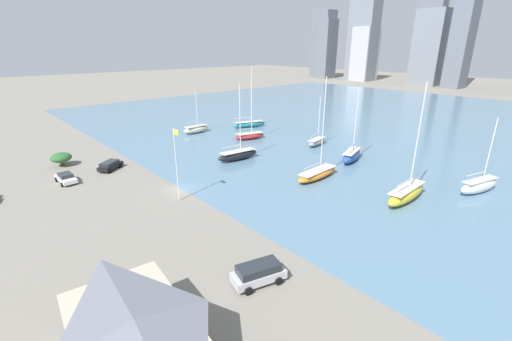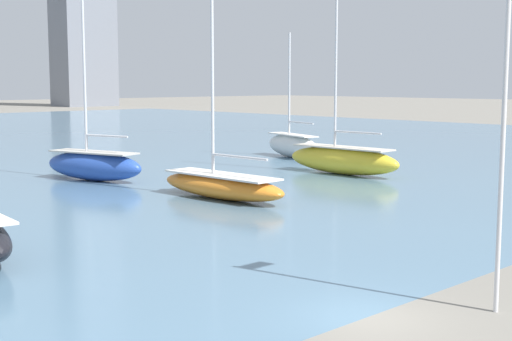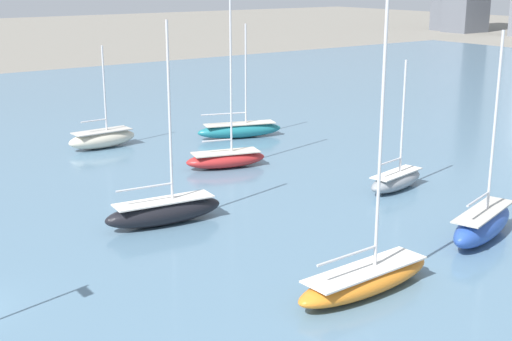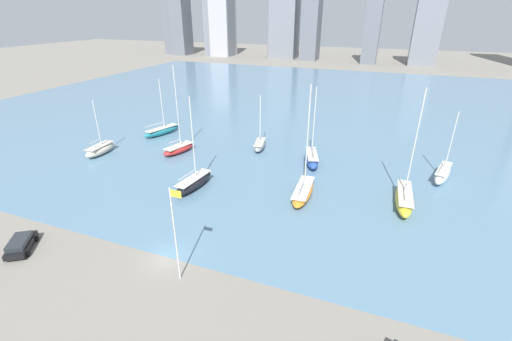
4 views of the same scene
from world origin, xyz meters
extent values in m
plane|color=gray|center=(0.00, 0.00, 0.00)|extent=(500.00, 500.00, 0.00)
cube|color=slate|center=(0.00, 70.00, 0.00)|extent=(180.00, 140.00, 0.00)
cylinder|color=silver|center=(3.10, -2.27, 5.18)|extent=(0.14, 0.14, 10.36)
cube|color=yellow|center=(3.72, -2.27, 9.86)|extent=(1.10, 0.03, 0.70)
cube|color=slate|center=(-106.98, 169.98, 20.78)|extent=(12.80, 9.91, 41.56)
cube|color=slate|center=(-102.21, 167.73, 18.22)|extent=(8.84, 10.97, 36.45)
cube|color=slate|center=(-78.13, 170.94, 23.94)|extent=(15.64, 10.62, 47.88)
cube|color=#A8A8B2|center=(-76.06, 171.53, 15.37)|extent=(11.37, 14.04, 30.74)
cube|color=slate|center=(-39.10, 173.04, 19.06)|extent=(14.62, 12.21, 38.12)
cube|color=slate|center=(8.18, 165.78, 19.05)|extent=(7.39, 7.31, 38.10)
cube|color=slate|center=(32.99, 170.02, 17.33)|extent=(12.31, 11.75, 34.66)
ellipsoid|color=gray|center=(-1.93, 34.28, 0.72)|extent=(3.22, 6.76, 1.43)
cube|color=silver|center=(-1.93, 34.28, 1.38)|extent=(2.64, 5.54, 0.10)
cube|color=#2D2D33|center=(-1.93, 34.28, 0.33)|extent=(0.39, 1.18, 0.64)
cylinder|color=silver|center=(-2.03, 34.76, 5.90)|extent=(0.18, 0.18, 8.93)
cylinder|color=silver|center=(-1.72, 33.24, 2.53)|extent=(0.76, 3.05, 0.14)
ellipsoid|color=yellow|center=(24.21, 21.19, 1.01)|extent=(2.53, 9.84, 2.01)
cube|color=beige|center=(24.21, 21.19, 1.96)|extent=(2.07, 8.07, 0.10)
cube|color=#2D2D33|center=(24.21, 21.19, 0.46)|extent=(0.21, 1.76, 0.90)
cylinder|color=silver|center=(24.19, 21.92, 9.06)|extent=(0.18, 0.18, 14.10)
cylinder|color=silver|center=(24.24, 19.87, 3.11)|extent=(0.26, 4.10, 0.14)
ellipsoid|color=orange|center=(10.57, 18.82, 0.71)|extent=(2.96, 9.64, 1.42)
cube|color=silver|center=(10.57, 18.82, 1.37)|extent=(2.43, 7.90, 0.10)
cube|color=#2D2D33|center=(10.57, 18.82, 0.32)|extent=(0.24, 1.72, 0.64)
cylinder|color=silver|center=(10.54, 19.54, 8.73)|extent=(0.18, 0.18, 14.61)
cylinder|color=silver|center=(10.64, 17.38, 2.52)|extent=(0.35, 4.32, 0.14)
ellipsoid|color=#B72828|center=(-15.57, 26.86, 0.72)|extent=(4.28, 7.70, 1.44)
cube|color=beige|center=(-15.57, 26.86, 1.39)|extent=(3.51, 6.32, 0.10)
cube|color=#2D2D33|center=(-15.57, 26.86, 0.33)|extent=(0.50, 1.31, 0.65)
cylinder|color=silver|center=(-15.43, 27.39, 8.77)|extent=(0.18, 0.18, 14.66)
cylinder|color=silver|center=(-15.78, 26.08, 2.54)|extent=(0.85, 2.66, 0.14)
ellipsoid|color=beige|center=(-29.00, 20.96, 0.87)|extent=(2.81, 7.17, 1.73)
cube|color=#BCB7AD|center=(-29.00, 20.96, 1.69)|extent=(2.30, 5.88, 0.10)
cube|color=#2D2D33|center=(-29.00, 20.96, 0.39)|extent=(0.22, 1.28, 0.78)
cylinder|color=silver|center=(-29.03, 21.49, 5.91)|extent=(0.18, 0.18, 8.34)
cylinder|color=silver|center=(-28.96, 20.15, 2.84)|extent=(0.27, 2.67, 0.14)
ellipsoid|color=black|center=(-5.50, 15.20, 0.88)|extent=(3.08, 8.66, 1.76)
cube|color=silver|center=(-5.50, 15.20, 1.71)|extent=(2.53, 7.10, 0.10)
cube|color=#2D2D33|center=(-5.50, 15.20, 0.40)|extent=(0.32, 1.53, 0.79)
cylinder|color=silver|center=(-5.43, 15.84, 7.83)|extent=(0.18, 0.18, 12.14)
cylinder|color=silver|center=(-5.64, 13.85, 2.86)|extent=(0.56, 3.99, 0.14)
ellipsoid|color=white|center=(29.99, 31.82, 1.04)|extent=(3.86, 8.05, 2.07)
cube|color=silver|center=(29.99, 31.82, 2.03)|extent=(3.16, 6.60, 0.10)
cube|color=#2D2D33|center=(29.99, 31.82, 0.47)|extent=(0.53, 1.40, 0.93)
cylinder|color=silver|center=(30.14, 32.38, 6.56)|extent=(0.18, 0.18, 8.97)
cylinder|color=silver|center=(29.60, 30.44, 3.18)|extent=(1.22, 3.93, 0.14)
ellipsoid|color=#1E757F|center=(-24.77, 34.63, 0.78)|extent=(4.79, 9.37, 1.55)
cube|color=beige|center=(-24.77, 34.63, 1.51)|extent=(3.93, 7.68, 0.10)
cube|color=#2D2D33|center=(-24.77, 34.63, 0.35)|extent=(0.65, 1.62, 0.70)
cylinder|color=silver|center=(-24.56, 35.29, 6.71)|extent=(0.18, 0.18, 10.29)
cylinder|color=silver|center=(-25.29, 32.97, 2.66)|extent=(1.59, 4.66, 0.14)
ellipsoid|color=#284CA8|center=(9.17, 30.63, 1.00)|extent=(4.47, 8.40, 1.99)
cube|color=#BCB7AD|center=(9.17, 30.63, 1.95)|extent=(3.67, 6.89, 0.10)
cube|color=#2D2D33|center=(9.17, 30.63, 0.45)|extent=(0.58, 1.44, 0.90)
cylinder|color=silver|center=(8.99, 31.21, 7.73)|extent=(0.18, 0.18, 11.46)
cylinder|color=silver|center=(9.53, 29.48, 3.10)|extent=(1.20, 3.51, 0.14)
cube|color=black|center=(-16.07, -4.71, 0.63)|extent=(4.25, 4.95, 0.62)
cube|color=#23282D|center=(-15.97, -4.86, 1.24)|extent=(3.27, 3.67, 0.60)
cylinder|color=black|center=(-17.72, -4.10, 0.32)|extent=(0.59, 0.69, 0.64)
cylinder|color=black|center=(-16.01, -2.95, 0.32)|extent=(0.59, 0.69, 0.64)
cylinder|color=black|center=(-16.13, -6.47, 0.32)|extent=(0.59, 0.69, 0.64)
cylinder|color=black|center=(-14.42, -5.32, 0.32)|extent=(0.59, 0.69, 0.64)
camera|label=1|loc=(42.57, -23.23, 20.33)|focal=24.00mm
camera|label=2|loc=(-15.84, -12.15, 6.67)|focal=50.00mm
camera|label=3|loc=(36.14, -6.70, 16.80)|focal=50.00mm
camera|label=4|loc=(19.83, -24.44, 24.53)|focal=24.00mm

